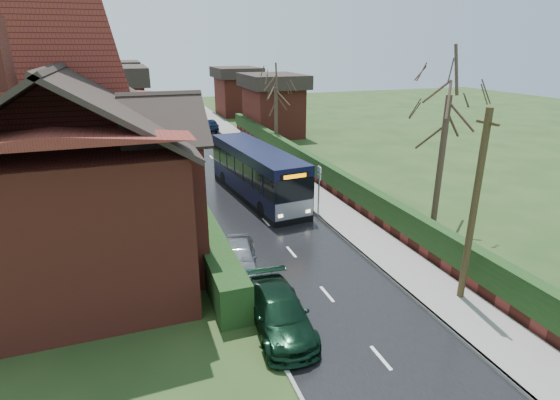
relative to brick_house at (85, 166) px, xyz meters
name	(u,v)px	position (x,y,z in m)	size (l,w,h in m)	color
ground	(308,272)	(8.73, -4.78, -4.38)	(140.00, 140.00, 0.00)	#3A4F22
road	(247,200)	(8.73, 5.22, -4.37)	(6.00, 100.00, 0.02)	black
pavement	(308,192)	(12.98, 5.22, -4.31)	(2.50, 100.00, 0.14)	slate
kerb_right	(291,194)	(11.78, 5.22, -4.31)	(0.12, 100.00, 0.14)	gray
kerb_left	(200,205)	(5.68, 5.22, -4.33)	(0.12, 100.00, 0.10)	gray
front_hedge	(199,225)	(4.83, 0.22, -3.58)	(1.20, 16.00, 1.60)	black
picket_fence	(214,229)	(5.58, 0.22, -3.93)	(0.10, 16.00, 0.90)	tan
right_wall_hedge	(329,176)	(14.53, 5.22, -3.36)	(0.60, 50.00, 1.80)	maroon
brick_house	(85,166)	(0.00, 0.00, 0.00)	(9.30, 14.60, 10.30)	maroon
bus	(257,173)	(9.54, 5.63, -2.76)	(3.56, 10.93, 3.26)	black
car_silver	(239,257)	(5.93, -3.63, -3.72)	(1.54, 3.83, 1.31)	#9E9DA2
car_green	(280,313)	(6.21, -8.25, -3.72)	(1.83, 4.50, 1.31)	black
car_distant	(207,125)	(10.73, 29.77, -3.72)	(1.40, 4.00, 1.32)	black
bus_stop_sign	(319,183)	(11.93, 1.22, -2.40)	(0.10, 0.45, 2.99)	slate
telegraph_pole	(474,209)	(13.53, -8.79, -0.60)	(0.26, 0.96, 7.45)	#322916
tree_right_near	(451,85)	(17.73, -1.78, 3.10)	(4.64, 4.64, 10.01)	#392B21
tree_right_far	(276,83)	(14.73, 16.91, 1.93)	(4.37, 4.37, 8.44)	#3A2C22
tree_house_side	(56,67)	(-1.69, 10.13, 3.81)	(4.82, 4.82, 10.95)	#3A2C22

